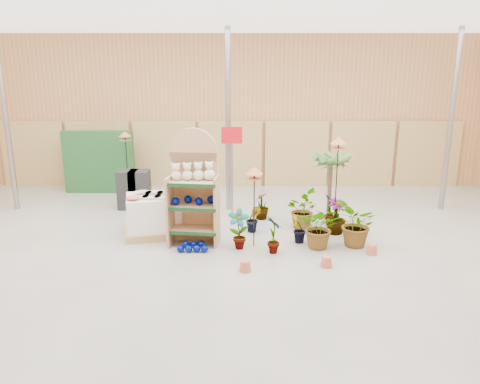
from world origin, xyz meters
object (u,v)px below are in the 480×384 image
object	(u,v)px
pallet_stack	(154,215)
potted_plant_2	(320,227)
display_shelf	(194,191)
bird_table_front	(254,173)

from	to	relation	value
pallet_stack	potted_plant_2	distance (m)	3.60
display_shelf	bird_table_front	xyz separation A→B (m)	(1.24, -0.26, 0.45)
bird_table_front	potted_plant_2	bearing A→B (deg)	-4.16
pallet_stack	bird_table_front	world-z (taller)	bird_table_front
pallet_stack	potted_plant_2	bearing A→B (deg)	-25.28
bird_table_front	potted_plant_2	size ratio (longest dim) A/B	1.87
bird_table_front	potted_plant_2	world-z (taller)	bird_table_front
pallet_stack	potted_plant_2	world-z (taller)	pallet_stack
display_shelf	pallet_stack	size ratio (longest dim) A/B	1.67
display_shelf	bird_table_front	world-z (taller)	display_shelf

